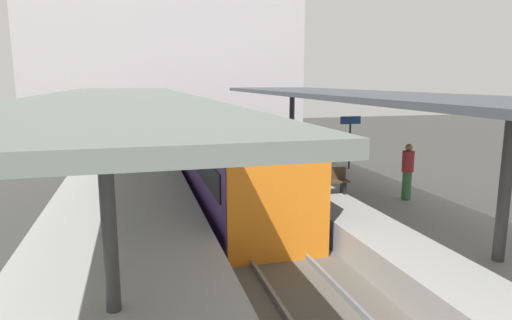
% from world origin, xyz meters
% --- Properties ---
extents(ground_plane, '(80.00, 80.00, 0.00)m').
position_xyz_m(ground_plane, '(0.00, 0.00, 0.00)').
color(ground_plane, '#383835').
extents(platform_left, '(4.40, 28.00, 1.00)m').
position_xyz_m(platform_left, '(-3.80, 0.00, 0.50)').
color(platform_left, '#9E9E99').
rests_on(platform_left, ground_plane).
extents(platform_right, '(4.40, 28.00, 1.00)m').
position_xyz_m(platform_right, '(3.80, 0.00, 0.50)').
color(platform_right, '#9E9E99').
rests_on(platform_right, ground_plane).
extents(track_ballast, '(3.20, 28.00, 0.20)m').
position_xyz_m(track_ballast, '(0.00, 0.00, 0.10)').
color(track_ballast, '#59544C').
rests_on(track_ballast, ground_plane).
extents(rail_near_side, '(0.08, 28.00, 0.14)m').
position_xyz_m(rail_near_side, '(-0.72, 0.00, 0.27)').
color(rail_near_side, slate).
rests_on(rail_near_side, track_ballast).
extents(rail_far_side, '(0.08, 28.00, 0.14)m').
position_xyz_m(rail_far_side, '(0.72, 0.00, 0.27)').
color(rail_far_side, slate).
rests_on(rail_far_side, track_ballast).
extents(commuter_train, '(2.78, 13.70, 3.10)m').
position_xyz_m(commuter_train, '(0.00, 4.81, 1.73)').
color(commuter_train, '#472D6B').
rests_on(commuter_train, track_ballast).
extents(canopy_left, '(4.18, 21.00, 3.28)m').
position_xyz_m(canopy_left, '(-3.80, 1.40, 4.15)').
color(canopy_left, '#333335').
rests_on(canopy_left, platform_left).
extents(canopy_right, '(4.18, 21.00, 3.29)m').
position_xyz_m(canopy_right, '(3.80, 1.40, 4.17)').
color(canopy_right, '#333335').
rests_on(canopy_right, platform_right).
extents(platform_bench, '(1.40, 0.41, 0.86)m').
position_xyz_m(platform_bench, '(2.63, 1.03, 1.46)').
color(platform_bench, black).
rests_on(platform_bench, platform_right).
extents(platform_sign, '(0.90, 0.08, 2.21)m').
position_xyz_m(platform_sign, '(5.30, 4.71, 2.62)').
color(platform_sign, '#262628').
rests_on(platform_sign, platform_right).
extents(passenger_near_bench, '(0.36, 0.36, 1.76)m').
position_xyz_m(passenger_near_bench, '(4.75, -0.22, 1.92)').
color(passenger_near_bench, '#386B3D').
rests_on(passenger_near_bench, platform_right).
extents(station_building_backdrop, '(18.00, 6.00, 11.00)m').
position_xyz_m(station_building_backdrop, '(-1.00, 20.00, 5.50)').
color(station_building_backdrop, '#B7B2B7').
rests_on(station_building_backdrop, ground_plane).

